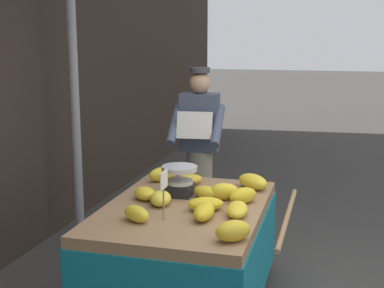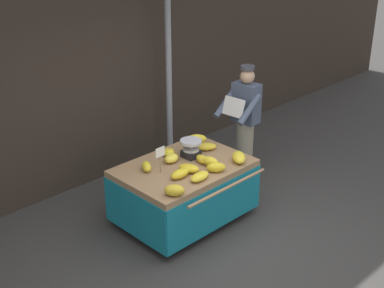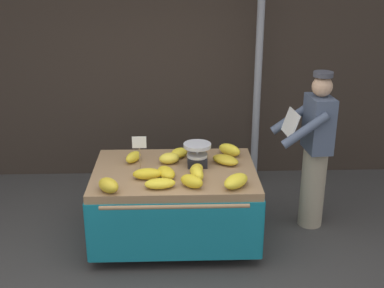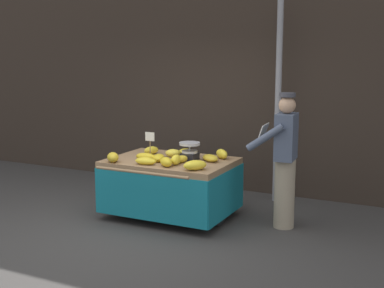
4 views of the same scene
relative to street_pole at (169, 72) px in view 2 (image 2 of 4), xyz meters
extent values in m
plane|color=#383533|center=(-1.19, -2.33, -1.48)|extent=(60.00, 60.00, 0.00)
cube|color=#332821|center=(-1.19, 0.45, 0.68)|extent=(16.00, 0.24, 4.32)
cylinder|color=gray|center=(0.00, 0.00, 0.00)|extent=(0.09, 0.09, 2.97)
cube|color=#93704C|center=(-1.03, -1.40, -0.73)|extent=(1.62, 1.14, 0.08)
cylinder|color=black|center=(-1.76, -1.40, -1.11)|extent=(0.05, 0.75, 0.75)
cylinder|color=#B7B7BC|center=(-1.79, -1.40, -1.11)|extent=(0.01, 0.13, 0.13)
cylinder|color=black|center=(-0.30, -1.40, -1.11)|extent=(0.05, 0.75, 0.75)
cylinder|color=#B7B7BC|center=(-0.27, -1.40, -1.11)|extent=(0.01, 0.13, 0.13)
cylinder|color=#4C4742|center=(-1.03, -0.91, -1.13)|extent=(0.05, 0.05, 0.71)
cube|color=#147284|center=(-1.03, -1.97, -1.07)|extent=(1.62, 0.02, 0.60)
cube|color=#147284|center=(-1.03, -0.83, -1.07)|extent=(1.62, 0.02, 0.60)
cube|color=#147284|center=(-1.84, -1.40, -1.07)|extent=(0.02, 1.14, 0.60)
cube|color=#147284|center=(-0.22, -1.40, -1.07)|extent=(0.02, 1.14, 0.60)
cylinder|color=#93704C|center=(-1.03, -2.15, -0.71)|extent=(1.30, 0.04, 0.04)
cube|color=black|center=(-0.80, -1.29, -0.65)|extent=(0.20, 0.20, 0.09)
cylinder|color=#B7B7BC|center=(-0.80, -1.29, -0.55)|extent=(0.02, 0.02, 0.11)
cylinder|color=#B7B7BC|center=(-0.80, -1.29, -0.47)|extent=(0.28, 0.28, 0.04)
cylinder|color=#B7B7BC|center=(-0.80, -1.29, -0.58)|extent=(0.21, 0.21, 0.03)
cylinder|color=#997A51|center=(-1.37, -1.35, -0.58)|extent=(0.01, 0.01, 0.22)
cube|color=white|center=(-1.37, -1.35, -0.41)|extent=(0.14, 0.01, 0.12)
ellipsoid|color=yellow|center=(-0.44, -1.04, -0.63)|extent=(0.27, 0.26, 0.13)
ellipsoid|color=gold|center=(-1.11, -1.57, -0.64)|extent=(0.24, 0.30, 0.10)
ellipsoid|color=yellow|center=(-1.16, -1.81, -0.64)|extent=(0.30, 0.17, 0.09)
ellipsoid|color=yellow|center=(-1.08, -1.23, -0.64)|extent=(0.24, 0.20, 0.11)
ellipsoid|color=yellow|center=(-0.81, -1.65, -0.63)|extent=(0.16, 0.24, 0.13)
ellipsoid|color=gold|center=(-1.28, -1.61, -0.64)|extent=(0.29, 0.14, 0.11)
ellipsoid|color=gold|center=(-1.62, -1.87, -0.63)|extent=(0.26, 0.27, 0.13)
ellipsoid|color=gold|center=(-0.81, -1.51, -0.64)|extent=(0.18, 0.24, 0.09)
ellipsoid|color=yellow|center=(-0.98, -1.07, -0.64)|extent=(0.24, 0.25, 0.10)
ellipsoid|color=gold|center=(-0.87, -1.80, -0.63)|extent=(0.27, 0.25, 0.12)
ellipsoid|color=yellow|center=(-1.45, -1.18, -0.64)|extent=(0.21, 0.24, 0.11)
ellipsoid|color=gold|center=(-0.51, -1.26, -0.65)|extent=(0.33, 0.32, 0.09)
ellipsoid|color=yellow|center=(-0.46, -1.81, -0.63)|extent=(0.32, 0.33, 0.12)
cylinder|color=gray|center=(0.46, -1.13, -1.04)|extent=(0.26, 0.26, 0.88)
cube|color=#475166|center=(0.46, -1.13, -0.31)|extent=(0.26, 0.40, 0.58)
sphere|color=tan|center=(0.46, -1.13, 0.08)|extent=(0.21, 0.21, 0.21)
cylinder|color=#3F3F47|center=(0.46, -1.13, 0.21)|extent=(0.20, 0.20, 0.05)
cylinder|color=#475166|center=(0.27, -1.35, -0.30)|extent=(0.48, 0.13, 0.37)
cylinder|color=#475166|center=(0.23, -0.94, -0.30)|extent=(0.48, 0.13, 0.37)
cube|color=silver|center=(0.16, -1.15, -0.29)|extent=(0.12, 0.35, 0.25)
camera|label=1|loc=(-4.64, -2.43, 0.53)|focal=49.85mm
camera|label=2|loc=(-5.24, -5.85, 2.39)|focal=51.26mm
camera|label=3|loc=(-1.01, -5.98, 1.32)|focal=46.90mm
camera|label=4|loc=(2.26, -7.39, 0.73)|focal=48.95mm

